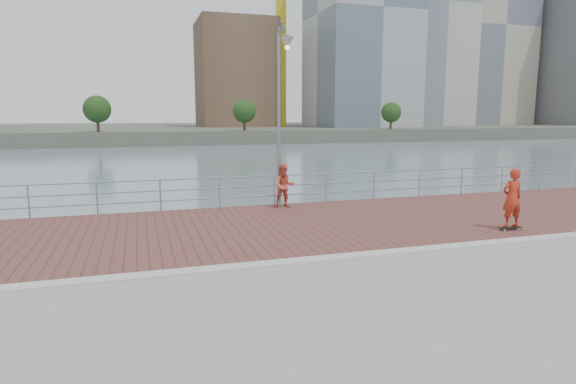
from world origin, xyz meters
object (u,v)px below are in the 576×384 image
object	(u,v)px
skateboarder	(512,198)
guardrail	(247,188)
bystander	(284,186)
street_lamp	(282,84)

from	to	relation	value
skateboarder	guardrail	bearing A→B (deg)	-38.55
guardrail	bystander	xyz separation A→B (m)	(1.21, -0.66, 0.11)
guardrail	skateboarder	world-z (taller)	skateboarder
bystander	guardrail	bearing A→B (deg)	161.39
guardrail	bystander	world-z (taller)	bystander
guardrail	street_lamp	xyz separation A→B (m)	(1.06, -0.95, 3.67)
guardrail	bystander	distance (m)	1.39
street_lamp	skateboarder	size ratio (longest dim) A/B	3.60
street_lamp	skateboarder	distance (m)	8.09
street_lamp	skateboarder	bearing A→B (deg)	-42.52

